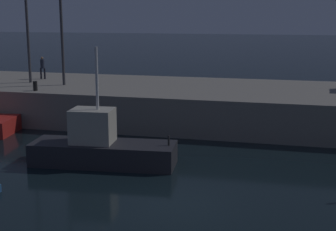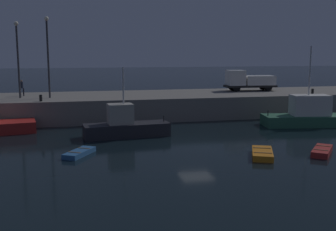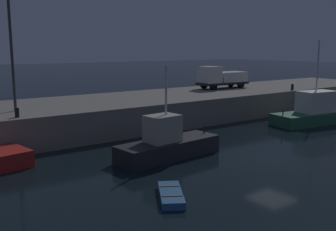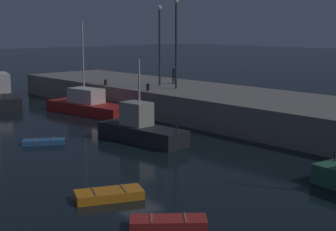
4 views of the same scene
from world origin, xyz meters
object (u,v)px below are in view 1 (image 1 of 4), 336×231
lamp_post_east (61,16)px  lamp_post_west (27,20)px  bollard_east (35,86)px  fishing_boat_white (101,147)px  dockworker (42,66)px

lamp_post_east → lamp_post_west: bearing=168.9°
lamp_post_west → bollard_east: (2.30, -3.44, -4.20)m
fishing_boat_white → dockworker: 15.68m
fishing_boat_white → lamp_post_west: bearing=133.1°
dockworker → bollard_east: 5.93m
dockworker → lamp_post_west: bearing=-88.7°
lamp_post_west → dockworker: 4.04m
fishing_boat_white → lamp_post_east: (-6.58, 9.61, 6.26)m
lamp_post_west → bollard_east: lamp_post_west is taller
lamp_post_west → lamp_post_east: lamp_post_east is taller
lamp_post_east → bollard_east: bearing=-103.0°
lamp_post_west → lamp_post_east: 3.03m
lamp_post_west → bollard_east: size_ratio=12.31×
fishing_boat_white → dockworker: (-9.59, 12.15, 2.48)m
lamp_post_west → fishing_boat_white: bearing=-46.9°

